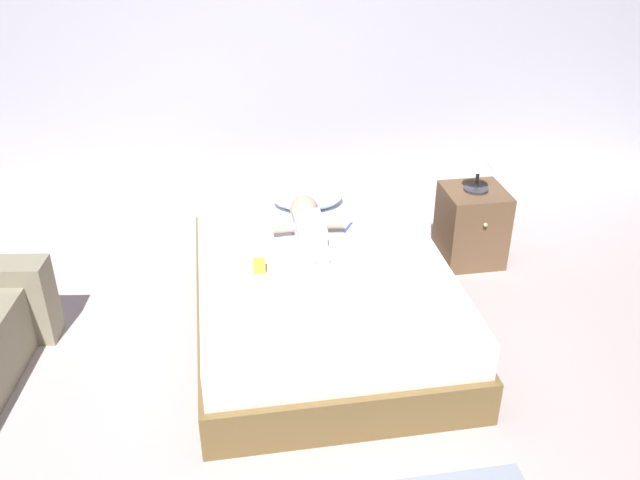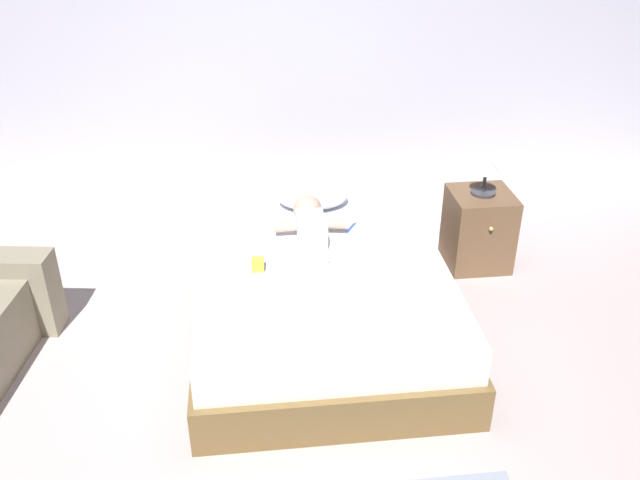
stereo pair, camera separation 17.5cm
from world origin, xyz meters
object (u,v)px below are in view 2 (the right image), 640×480
(toothbrush, at_px, (351,227))
(nightstand, at_px, (478,229))
(pillow, at_px, (313,197))
(lamp, at_px, (486,168))
(toy_block, at_px, (258,264))
(bed, at_px, (320,289))
(baby, at_px, (310,223))

(toothbrush, height_order, nightstand, nightstand)
(pillow, bearing_deg, lamp, -4.82)
(lamp, bearing_deg, pillow, 175.18)
(toothbrush, xyz_separation_m, lamp, (0.95, 0.27, 0.25))
(toy_block, bearing_deg, bed, 18.91)
(lamp, xyz_separation_m, toy_block, (-1.55, -0.71, -0.22))
(baby, bearing_deg, lamp, 14.01)
(nightstand, distance_m, lamp, 0.46)
(pillow, distance_m, toothbrush, 0.42)
(lamp, bearing_deg, baby, -165.99)
(toothbrush, distance_m, lamp, 1.01)
(pillow, distance_m, nightstand, 1.19)
(toy_block, bearing_deg, toothbrush, 35.88)
(baby, height_order, toy_block, baby)
(bed, relative_size, pillow, 4.41)
(nightstand, bearing_deg, lamp, 90.00)
(pillow, height_order, toy_block, pillow)
(baby, distance_m, lamp, 1.26)
(bed, relative_size, baby, 3.27)
(pillow, xyz_separation_m, nightstand, (1.16, -0.10, -0.27))
(toothbrush, distance_m, nightstand, 1.00)
(toy_block, bearing_deg, baby, 49.84)
(pillow, height_order, baby, baby)
(lamp, bearing_deg, bed, -153.94)
(nightstand, bearing_deg, baby, -165.99)
(baby, xyz_separation_m, toothbrush, (0.27, 0.04, -0.07))
(pillow, relative_size, baby, 0.74)
(toothbrush, bearing_deg, lamp, 15.66)
(baby, xyz_separation_m, nightstand, (1.21, 0.30, -0.28))
(bed, height_order, baby, baby)
(baby, relative_size, lamp, 2.34)
(toothbrush, height_order, toy_block, toy_block)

